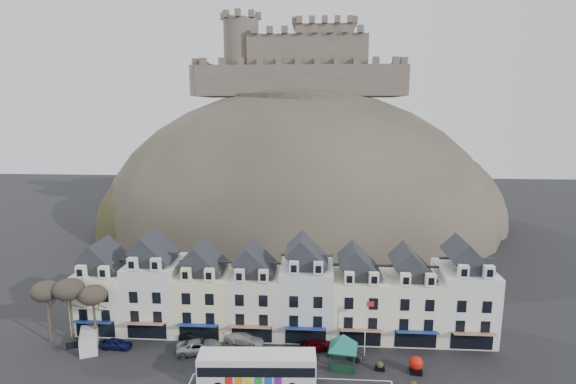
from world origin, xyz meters
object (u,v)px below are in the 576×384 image
object	(u,v)px
flagpole	(366,324)
car_black	(194,339)
white_van	(89,340)
car_white	(244,338)
bus_shelter	(343,341)
bus	(257,367)
car_silver	(199,346)
car_maroon	(317,345)
red_buoy	(416,364)
car_charcoal	(346,352)
car_navy	(117,344)

from	to	relation	value
flagpole	car_black	size ratio (longest dim) A/B	1.84
white_van	car_white	distance (m)	19.19
bus_shelter	bus	bearing A→B (deg)	-149.83
car_black	car_silver	size ratio (longest dim) A/B	0.73
white_van	bus_shelter	bearing A→B (deg)	-28.42
car_white	car_maroon	size ratio (longest dim) A/B	1.23
red_buoy	white_van	size ratio (longest dim) A/B	0.39
car_charcoal	car_navy	bearing A→B (deg)	111.40
flagpole	car_navy	bearing A→B (deg)	-179.35
bus_shelter	car_maroon	distance (m)	5.15
car_silver	red_buoy	bearing A→B (deg)	-112.02
bus	bus_shelter	bearing A→B (deg)	18.85
bus	red_buoy	xyz separation A→B (m)	(17.62, 3.17, -0.96)
car_black	car_white	distance (m)	6.42
bus_shelter	flagpole	bearing A→B (deg)	50.08
car_maroon	car_black	bearing A→B (deg)	70.87
car_white	car_charcoal	world-z (taller)	car_white
white_van	car_black	size ratio (longest dim) A/B	1.29
flagpole	car_maroon	distance (m)	6.80
car_maroon	flagpole	bearing A→B (deg)	-115.02
bus_shelter	car_black	world-z (taller)	bus_shelter
bus_shelter	car_charcoal	size ratio (longest dim) A/B	1.52
bus	car_maroon	size ratio (longest dim) A/B	3.07
white_van	car_charcoal	distance (m)	31.69
white_van	car_maroon	bearing A→B (deg)	-21.99
bus_shelter	white_van	size ratio (longest dim) A/B	1.27
red_buoy	flagpole	xyz separation A→B (m)	(-5.37, 3.19, 3.09)
red_buoy	flagpole	distance (m)	6.97
red_buoy	white_van	world-z (taller)	white_van
red_buoy	flagpole	world-z (taller)	flagpole
red_buoy	car_maroon	bearing A→B (deg)	160.17
car_charcoal	bus_shelter	bearing A→B (deg)	-170.58
bus	car_black	bearing A→B (deg)	136.25
car_black	car_silver	world-z (taller)	car_silver
bus_shelter	car_black	xyz separation A→B (m)	(-18.63, 4.00, -2.52)
bus_shelter	red_buoy	size ratio (longest dim) A/B	3.21
flagpole	white_van	size ratio (longest dim) A/B	1.43
bus	car_navy	bearing A→B (deg)	158.63
car_navy	car_silver	bearing A→B (deg)	-88.28
bus	white_van	size ratio (longest dim) A/B	2.55
car_charcoal	flagpole	bearing A→B (deg)	-55.96
white_van	car_black	world-z (taller)	white_van
bus	car_charcoal	world-z (taller)	bus
bus	car_silver	xyz separation A→B (m)	(-7.98, 5.85, -1.21)
red_buoy	car_black	bearing A→B (deg)	170.11
bus	car_charcoal	distance (m)	11.56
bus_shelter	car_navy	xyz separation A→B (m)	(-27.83, 2.18, -2.52)
red_buoy	car_navy	bearing A→B (deg)	175.48
white_van	car_black	bearing A→B (deg)	-15.77
bus_shelter	car_charcoal	bearing A→B (deg)	85.74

